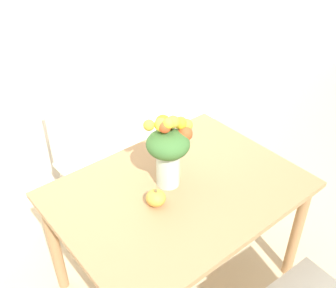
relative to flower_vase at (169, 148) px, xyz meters
The scene contains 6 objects.
ground_plane 0.95m from the flower_vase, 81.15° to the right, with size 12.00×12.00×0.00m, color tan.
wall_back 1.22m from the flower_vase, 89.47° to the left, with size 8.00×0.06×2.70m.
dining_table 0.32m from the flower_vase, 81.15° to the right, with size 1.23×0.91×0.73m.
flower_vase is the anchor object (origin of this frame).
pumpkin 0.25m from the flower_vase, 150.26° to the right, with size 0.10×0.10×0.09m.
dining_chair_near_window 0.89m from the flower_vase, 94.27° to the left, with size 0.43×0.43×0.90m.
Camera 1 is at (-1.00, -1.13, 2.05)m, focal length 42.00 mm.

